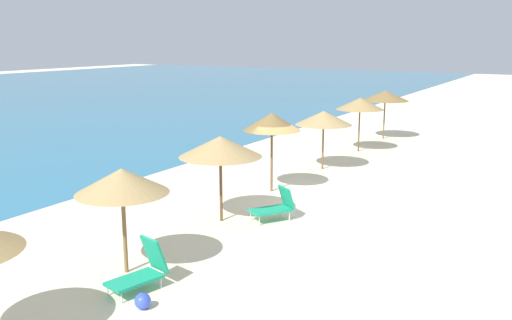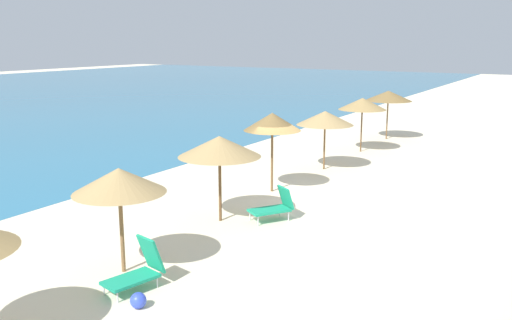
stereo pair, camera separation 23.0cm
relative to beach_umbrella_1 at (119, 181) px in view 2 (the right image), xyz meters
The scene contains 10 objects.
ground_plane 8.40m from the beach_umbrella_1, ahead, with size 160.00×160.00×0.00m, color beige.
beach_umbrella_1 is the anchor object (origin of this frame).
beach_umbrella_2 4.41m from the beach_umbrella_1, ahead, with size 2.53×2.53×2.67m.
beach_umbrella_3 8.24m from the beach_umbrella_1, ahead, with size 2.09×2.09×2.93m.
beach_umbrella_4 12.52m from the beach_umbrella_1, ahead, with size 2.43×2.43×2.54m.
beach_umbrella_5 17.03m from the beach_umbrella_1, ahead, with size 2.36×2.36×2.70m.
beach_umbrella_6 21.24m from the beach_umbrella_1, ahead, with size 2.60×2.60×2.73m.
lounge_chair_0 2.13m from the beach_umbrella_1, 117.89° to the right, with size 1.46×0.94×1.16m.
lounge_chair_1 5.76m from the beach_umbrella_1, 13.18° to the right, with size 1.48×1.29×1.03m.
beach_ball 2.93m from the beach_umbrella_1, 127.65° to the right, with size 0.35×0.35×0.35m, color blue.
Camera 2 is at (-17.28, -8.67, 5.52)m, focal length 39.06 mm.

